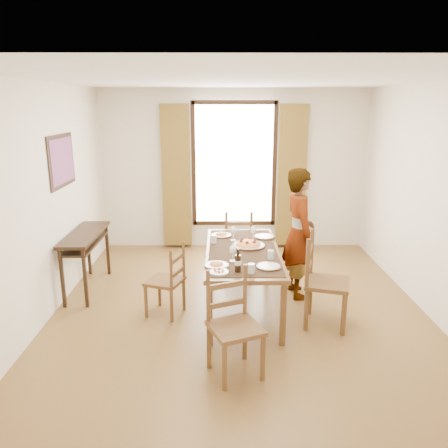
{
  "coord_description": "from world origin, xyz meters",
  "views": [
    {
      "loc": [
        -0.22,
        -4.93,
        2.44
      ],
      "look_at": [
        -0.19,
        0.3,
        1.0
      ],
      "focal_mm": 35.0,
      "sensor_mm": 36.0,
      "label": 1
    }
  ],
  "objects_px": {
    "console_table": "(85,241)",
    "pasta_platter": "(248,243)",
    "man": "(299,233)",
    "dining_table": "(243,255)"
  },
  "relations": [
    {
      "from": "console_table",
      "to": "pasta_platter",
      "type": "xyz_separation_m",
      "value": [
        2.14,
        -0.46,
        0.12
      ]
    },
    {
      "from": "console_table",
      "to": "man",
      "type": "xyz_separation_m",
      "value": [
        2.8,
        -0.18,
        0.16
      ]
    },
    {
      "from": "console_table",
      "to": "man",
      "type": "height_order",
      "value": "man"
    },
    {
      "from": "pasta_platter",
      "to": "console_table",
      "type": "bearing_deg",
      "value": 167.95
    },
    {
      "from": "man",
      "to": "pasta_platter",
      "type": "bearing_deg",
      "value": 104.51
    },
    {
      "from": "man",
      "to": "pasta_platter",
      "type": "height_order",
      "value": "man"
    },
    {
      "from": "man",
      "to": "pasta_platter",
      "type": "relative_size",
      "value": 4.21
    },
    {
      "from": "dining_table",
      "to": "man",
      "type": "xyz_separation_m",
      "value": [
        0.74,
        0.41,
        0.15
      ]
    },
    {
      "from": "dining_table",
      "to": "pasta_platter",
      "type": "distance_m",
      "value": 0.19
    },
    {
      "from": "dining_table",
      "to": "man",
      "type": "relative_size",
      "value": 1.11
    }
  ]
}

